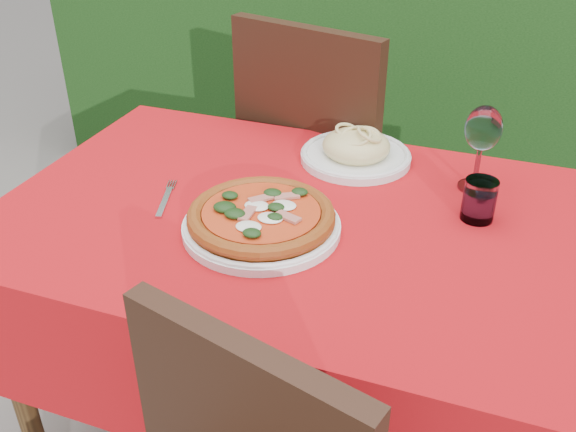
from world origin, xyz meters
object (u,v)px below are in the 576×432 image
(pasta_plate, at_px, (356,150))
(pizza_plate, at_px, (261,219))
(chair_far, at_px, (324,162))
(water_glass, at_px, (479,202))
(fork, at_px, (164,202))
(wine_glass, at_px, (483,132))

(pasta_plate, bearing_deg, pizza_plate, -104.27)
(chair_far, xyz_separation_m, pizza_plate, (0.07, -0.66, 0.19))
(water_glass, xyz_separation_m, fork, (-0.66, -0.17, -0.04))
(pasta_plate, xyz_separation_m, water_glass, (0.32, -0.18, 0.01))
(pizza_plate, bearing_deg, pasta_plate, 75.73)
(pizza_plate, height_order, water_glass, water_glass)
(chair_far, distance_m, fork, 0.68)
(chair_far, height_order, water_glass, chair_far)
(chair_far, height_order, fork, chair_far)
(pizza_plate, xyz_separation_m, fork, (-0.25, 0.03, -0.03))
(chair_far, distance_m, pasta_plate, 0.37)
(chair_far, xyz_separation_m, fork, (-0.18, -0.63, 0.16))
(chair_far, relative_size, pasta_plate, 3.72)
(chair_far, bearing_deg, pasta_plate, 135.23)
(fork, bearing_deg, chair_far, 56.08)
(pizza_plate, xyz_separation_m, water_glass, (0.41, 0.20, 0.01))
(pasta_plate, relative_size, water_glass, 3.01)
(chair_far, bearing_deg, fork, 88.75)
(chair_far, relative_size, fork, 5.75)
(water_glass, bearing_deg, wine_glass, 98.50)
(water_glass, height_order, fork, water_glass)
(pizza_plate, bearing_deg, chair_far, 95.68)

